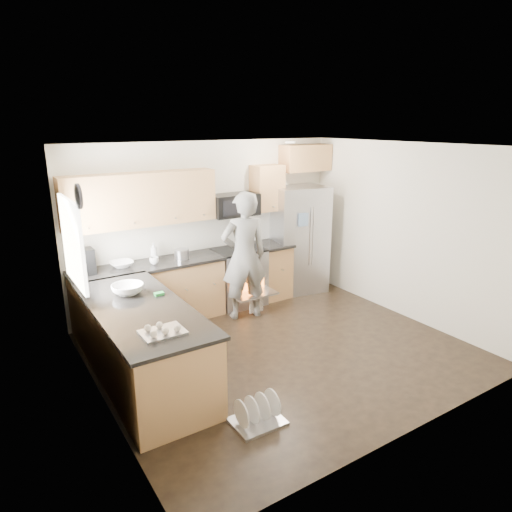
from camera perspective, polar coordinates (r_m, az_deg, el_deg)
ground at (r=6.10m, az=3.17°, el=-11.66°), size 4.50×4.50×0.00m
room_shell at (r=5.50m, az=3.03°, el=3.88°), size 4.54×4.04×2.62m
back_cabinet_run at (r=6.89m, az=-9.26°, el=0.16°), size 4.45×0.64×2.50m
peninsula at (r=5.38m, az=-14.00°, el=-10.65°), size 0.96×2.36×1.04m
stove_range at (r=7.33m, az=-2.25°, el=-0.99°), size 0.76×0.97×1.79m
refrigerator at (r=7.92m, az=5.30°, el=2.09°), size 1.00×0.84×1.83m
person at (r=6.75m, az=-1.51°, el=0.00°), size 0.78×0.59×1.92m
dish_rack at (r=4.77m, az=0.16°, el=-19.31°), size 0.51×0.41×0.31m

